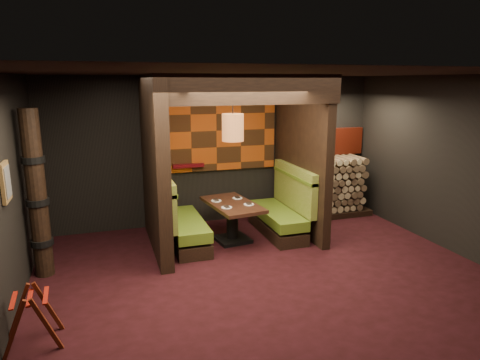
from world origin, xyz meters
name	(u,v)px	position (x,y,z in m)	size (l,w,h in m)	color
floor	(268,278)	(0.00, 0.00, -0.01)	(6.50, 5.50, 0.02)	black
ceiling	(271,72)	(0.00, 0.00, 2.86)	(6.50, 5.50, 0.02)	black
wall_back	(217,150)	(0.00, 2.76, 1.43)	(6.50, 0.02, 2.85)	black
wall_front	(405,259)	(0.00, -2.76, 1.43)	(6.50, 0.02, 2.85)	black
wall_left	(2,201)	(-3.26, 0.00, 1.43)	(0.02, 5.50, 2.85)	black
wall_right	(460,166)	(3.26, 0.00, 1.43)	(0.02, 5.50, 2.85)	black
partition_left	(154,165)	(-1.35, 1.65, 1.43)	(0.20, 2.20, 2.85)	black
partition_right	(301,156)	(1.30, 1.70, 1.43)	(0.15, 2.10, 2.85)	black
header_beam	(251,89)	(-0.02, 0.70, 2.63)	(2.85, 0.18, 0.44)	black
tapa_back_panel	(216,131)	(-0.02, 2.71, 1.82)	(2.40, 0.06, 1.55)	#AA4310
tapa_side_panel	(159,137)	(-1.23, 1.82, 1.85)	(0.04, 1.85, 1.45)	#AA4310
lacquer_shelf	(188,166)	(-0.60, 2.65, 1.18)	(0.60, 0.12, 0.07)	#50090F
booth_bench_left	(180,222)	(-0.96, 1.65, 0.40)	(0.68, 1.60, 1.14)	black
booth_bench_right	(282,212)	(0.93, 1.65, 0.40)	(0.68, 1.60, 1.14)	black
dining_table	(232,216)	(-0.06, 1.54, 0.46)	(0.89, 1.40, 0.69)	black
place_settings	(232,202)	(-0.06, 1.54, 0.71)	(0.65, 0.68, 0.03)	white
pendant_lamp	(233,127)	(-0.06, 1.49, 2.00)	(0.36, 0.36, 1.07)	brown
framed_picture	(6,182)	(-3.22, 0.10, 1.62)	(0.05, 0.36, 0.46)	olive
luggage_rack	(32,316)	(-2.97, -0.70, 0.33)	(0.63, 0.46, 0.66)	#4D180A
totem_column	(37,196)	(-3.05, 1.10, 1.19)	(0.31, 0.31, 2.40)	black
firewood_stack	(329,187)	(2.29, 2.35, 0.61)	(1.73, 0.70, 1.22)	black
mosaic_header	(323,142)	(2.29, 2.68, 1.50)	(1.83, 0.10, 0.56)	maroon
bay_front_post	(299,153)	(1.39, 1.96, 1.43)	(0.08, 0.08, 2.85)	black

